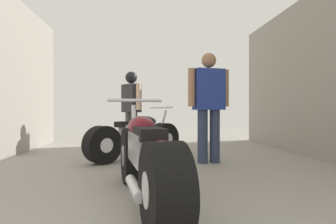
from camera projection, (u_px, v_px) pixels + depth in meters
ground_plane at (169, 179)px, 3.34m from camera, size 17.83×17.83×0.00m
motorcycle_maroon_cruiser at (146, 160)px, 2.47m from camera, size 0.70×2.05×0.95m
motorcycle_black_naked at (135, 137)px, 4.74m from camera, size 1.61×1.41×0.89m
mechanic_in_blue at (209, 101)px, 4.36m from camera, size 0.69×0.33×1.72m
mechanic_with_helmet at (131, 102)px, 5.98m from camera, size 0.46×0.59×1.65m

